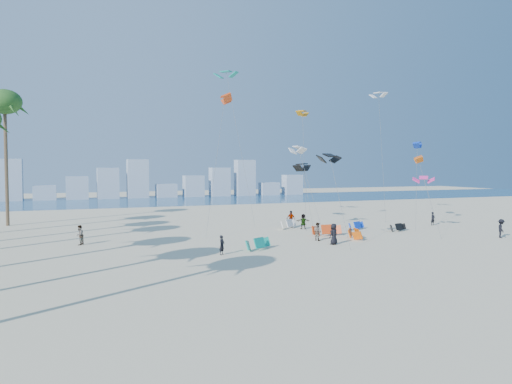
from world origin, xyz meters
name	(u,v)px	position (x,y,z in m)	size (l,w,h in m)	color
ground	(307,280)	(0.00, 0.00, 0.00)	(220.00, 220.00, 0.00)	beige
ocean	(138,201)	(0.00, 72.00, 0.01)	(220.00, 220.00, 0.00)	navy
kitesurfer_near	(222,245)	(-2.21, 10.02, 0.76)	(0.55, 0.36, 1.52)	black
kitesurfer_mid	(318,231)	(8.27, 13.78, 0.84)	(0.81, 0.63, 1.67)	gray
kitesurfers_far	(328,226)	(10.95, 16.54, 0.89)	(39.68, 16.18, 1.87)	black
grounded_kites	(326,231)	(10.48, 16.14, 0.46)	(21.04, 14.03, 1.02)	#0B8E7B
flying_kites	(323,127)	(13.59, 22.33, 11.22)	(30.13, 22.74, 18.52)	black
distant_skyline	(126,184)	(-1.19, 82.00, 3.09)	(85.00, 3.00, 8.40)	#9EADBF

